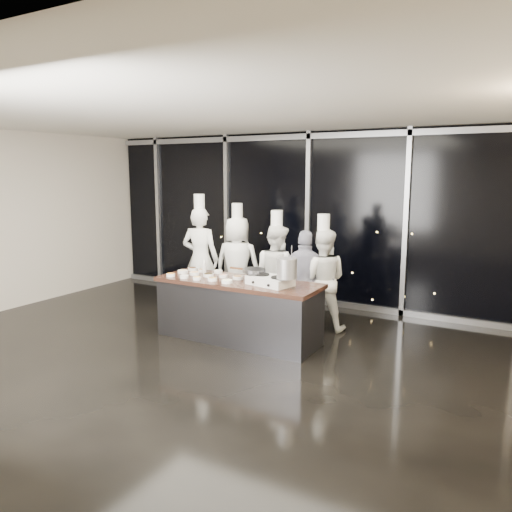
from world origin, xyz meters
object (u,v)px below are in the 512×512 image
(stock_pot, at_px, (287,268))
(chef_right, at_px, (322,279))
(stove, at_px, (270,280))
(chef_center, at_px, (276,273))
(guest, at_px, (306,281))
(demo_counter, at_px, (238,310))
(chef_left, at_px, (238,264))
(frying_pan, at_px, (253,270))
(chef_far_left, at_px, (200,258))

(stock_pot, xyz_separation_m, chef_right, (0.04, 1.19, -0.37))
(stove, xyz_separation_m, chef_center, (-0.48, 1.13, -0.14))
(guest, bearing_deg, demo_counter, 38.83)
(guest, bearing_deg, stove, 67.61)
(stove, relative_size, chef_right, 0.37)
(stock_pot, distance_m, chef_center, 1.48)
(chef_left, bearing_deg, stove, 122.41)
(guest, bearing_deg, stock_pot, 84.46)
(chef_center, height_order, chef_right, chef_center)
(chef_left, relative_size, chef_right, 1.05)
(stock_pot, bearing_deg, chef_left, 139.34)
(guest, bearing_deg, chef_left, -30.27)
(frying_pan, bearing_deg, chef_center, 112.34)
(demo_counter, bearing_deg, stove, -3.69)
(chef_far_left, xyz_separation_m, guest, (2.12, -0.16, -0.15))
(demo_counter, bearing_deg, guest, 53.87)
(demo_counter, relative_size, frying_pan, 4.20)
(stove, distance_m, chef_left, 1.93)
(chef_far_left, bearing_deg, chef_center, 168.47)
(chef_right, bearing_deg, guest, 21.00)
(demo_counter, height_order, frying_pan, frying_pan)
(stock_pot, bearing_deg, guest, 99.51)
(frying_pan, distance_m, chef_left, 1.70)
(chef_left, distance_m, chef_center, 0.92)
(chef_left, height_order, chef_right, chef_left)
(demo_counter, xyz_separation_m, stock_pot, (0.84, -0.11, 0.72))
(demo_counter, xyz_separation_m, guest, (0.67, 0.92, 0.34))
(stove, height_order, chef_left, chef_left)
(frying_pan, height_order, chef_center, chef_center)
(chef_left, bearing_deg, chef_center, 152.80)
(chef_right, bearing_deg, chef_center, -17.59)
(chef_center, bearing_deg, chef_left, 0.54)
(stove, xyz_separation_m, guest, (0.12, 0.95, -0.17))
(chef_far_left, distance_m, chef_center, 1.52)
(chef_right, bearing_deg, frying_pan, 42.52)
(frying_pan, bearing_deg, stove, 1.94)
(stock_pot, bearing_deg, stove, 166.24)
(chef_right, bearing_deg, chef_left, -24.54)
(chef_far_left, height_order, chef_center, chef_far_left)
(demo_counter, distance_m, guest, 1.18)
(chef_right, bearing_deg, stove, 56.95)
(demo_counter, xyz_separation_m, stove, (0.55, -0.04, 0.51))
(chef_far_left, relative_size, chef_left, 1.08)
(stock_pot, xyz_separation_m, chef_center, (-0.78, 1.20, -0.36))
(stove, bearing_deg, chef_far_left, 163.83)
(chef_left, height_order, chef_center, chef_left)
(demo_counter, height_order, chef_right, chef_right)
(stock_pot, bearing_deg, demo_counter, 172.73)
(chef_center, relative_size, chef_right, 1.01)
(chef_left, bearing_deg, stock_pot, 126.48)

